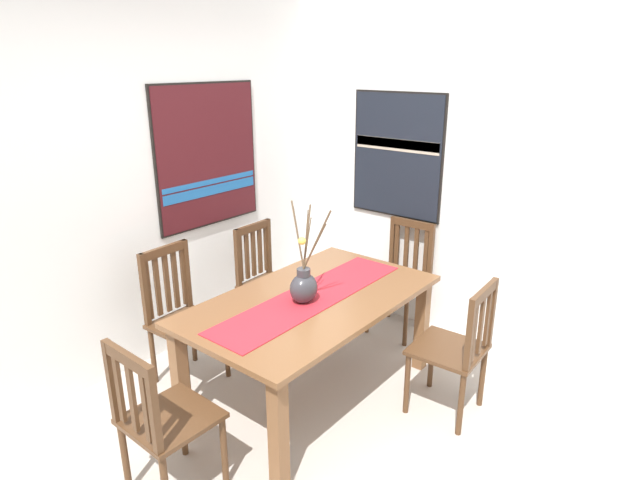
% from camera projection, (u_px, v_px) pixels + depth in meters
% --- Properties ---
extents(ground_plane, '(6.40, 6.40, 0.03)m').
position_uv_depth(ground_plane, '(340.00, 465.00, 2.99)').
color(ground_plane, '#B2A89E').
extents(wall_back, '(6.40, 0.12, 2.70)m').
position_uv_depth(wall_back, '(128.00, 184.00, 3.65)').
color(wall_back, white).
rests_on(wall_back, ground_plane).
extents(wall_side, '(0.12, 6.40, 2.70)m').
position_uv_depth(wall_side, '(491.00, 176.00, 3.92)').
color(wall_side, white).
rests_on(wall_side, ground_plane).
extents(dining_table, '(1.68, 0.97, 0.73)m').
position_uv_depth(dining_table, '(312.00, 312.00, 3.40)').
color(dining_table, brown).
rests_on(dining_table, ground_plane).
extents(table_runner, '(1.55, 0.36, 0.01)m').
position_uv_depth(table_runner, '(312.00, 297.00, 3.37)').
color(table_runner, '#B7232D').
rests_on(table_runner, dining_table).
extents(centerpiece_vase, '(0.23, 0.32, 0.63)m').
position_uv_depth(centerpiece_vase, '(304.00, 285.00, 3.26)').
color(centerpiece_vase, '#333338').
rests_on(centerpiece_vase, dining_table).
extents(chair_0, '(0.43, 0.43, 0.93)m').
position_uv_depth(chair_0, '(402.00, 275.00, 4.35)').
color(chair_0, '#4C301C').
rests_on(chair_0, ground_plane).
extents(chair_1, '(0.43, 0.43, 0.91)m').
position_uv_depth(chair_1, '(161.00, 419.00, 2.62)').
color(chair_1, '#4C301C').
rests_on(chair_1, ground_plane).
extents(chair_2, '(0.44, 0.44, 0.91)m').
position_uv_depth(chair_2, '(457.00, 348.00, 3.27)').
color(chair_2, '#4C301C').
rests_on(chair_2, ground_plane).
extents(chair_3, '(0.43, 0.43, 0.93)m').
position_uv_depth(chair_3, '(266.00, 279.00, 4.27)').
color(chair_3, '#4C301C').
rests_on(chair_3, ground_plane).
extents(chair_4, '(0.44, 0.44, 0.97)m').
position_uv_depth(chair_4, '(181.00, 313.00, 3.65)').
color(chair_4, '#4C301C').
rests_on(chair_4, ground_plane).
extents(painting_on_back_wall, '(0.97, 0.05, 1.10)m').
position_uv_depth(painting_on_back_wall, '(207.00, 156.00, 4.06)').
color(painting_on_back_wall, black).
extents(painting_on_side_wall, '(0.05, 0.83, 1.02)m').
position_uv_depth(painting_on_side_wall, '(397.00, 155.00, 4.30)').
color(painting_on_side_wall, black).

